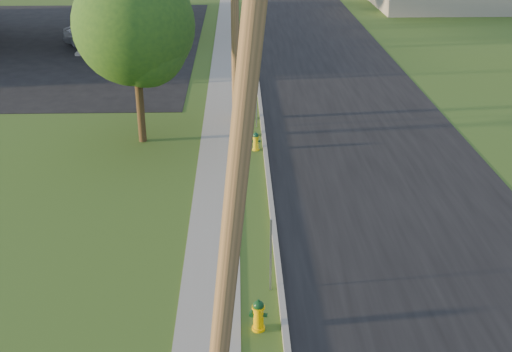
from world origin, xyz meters
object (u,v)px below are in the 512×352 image
(fuel_pump_ne, at_px, (90,38))
(car_silver, at_px, (99,34))
(fuel_pump_se, at_px, (102,25))
(hydrant_far, at_px, (248,65))
(utility_pole_near, at_px, (232,220))
(hydrant_near, at_px, (258,315))
(hydrant_mid, at_px, (256,141))
(utility_pole_mid, at_px, (235,2))
(tree_verge, at_px, (137,30))

(fuel_pump_ne, distance_m, car_silver, 1.09)
(fuel_pump_se, bearing_deg, hydrant_far, -43.37)
(hydrant_far, bearing_deg, fuel_pump_ne, 152.29)
(utility_pole_near, bearing_deg, hydrant_near, 82.16)
(utility_pole_near, bearing_deg, car_silver, 104.91)
(fuel_pump_se, distance_m, hydrant_mid, 22.68)
(utility_pole_mid, relative_size, tree_verge, 1.44)
(fuel_pump_se, bearing_deg, utility_pole_near, -75.73)
(tree_verge, xyz_separation_m, hydrant_far, (4.22, 10.50, -4.05))
(utility_pole_mid, xyz_separation_m, hydrant_mid, (0.75, -3.53, -4.60))
(utility_pole_mid, bearing_deg, fuel_pump_ne, 124.40)
(hydrant_near, xyz_separation_m, hydrant_far, (0.14, 22.35, -0.07))
(car_silver, bearing_deg, hydrant_near, -143.56)
(hydrant_mid, bearing_deg, car_silver, 117.85)
(hydrant_mid, bearing_deg, hydrant_near, -91.30)
(hydrant_near, bearing_deg, fuel_pump_ne, 108.97)
(tree_verge, xyz_separation_m, hydrant_mid, (4.33, -1.02, -4.02))
(fuel_pump_ne, bearing_deg, car_silver, 69.78)
(tree_verge, bearing_deg, car_silver, 106.63)
(hydrant_far, distance_m, car_silver, 10.98)
(utility_pole_mid, xyz_separation_m, hydrant_far, (0.64, 7.99, -4.63))
(hydrant_mid, bearing_deg, tree_verge, 166.80)
(utility_pole_near, relative_size, hydrant_mid, 13.03)
(utility_pole_near, xyz_separation_m, hydrant_near, (0.50, 3.64, -4.41))
(hydrant_mid, relative_size, hydrant_far, 1.09)
(tree_verge, height_order, hydrant_near, tree_verge)
(tree_verge, distance_m, hydrant_near, 13.15)
(utility_pole_near, distance_m, hydrant_near, 5.74)
(hydrant_mid, height_order, car_silver, car_silver)
(hydrant_near, distance_m, hydrant_far, 22.35)
(hydrant_mid, bearing_deg, hydrant_far, 90.55)
(fuel_pump_ne, bearing_deg, utility_pole_near, -73.98)
(utility_pole_near, bearing_deg, fuel_pump_ne, 106.02)
(tree_verge, relative_size, hydrant_near, 8.41)
(utility_pole_mid, distance_m, fuel_pump_se, 19.65)
(hydrant_mid, xyz_separation_m, car_silver, (-9.27, 17.55, 0.40))
(tree_verge, bearing_deg, utility_pole_mid, 35.01)
(hydrant_far, bearing_deg, tree_verge, -111.91)
(utility_pole_near, bearing_deg, fuel_pump_se, 104.27)
(utility_pole_near, distance_m, hydrant_mid, 15.16)
(utility_pole_near, xyz_separation_m, fuel_pump_ne, (-8.90, 31.00, -4.08))
(utility_pole_mid, height_order, hydrant_mid, utility_pole_mid)
(fuel_pump_se, height_order, hydrant_near, fuel_pump_se)
(utility_pole_near, distance_m, hydrant_far, 26.38)
(tree_verge, relative_size, hydrant_far, 10.21)
(hydrant_mid, height_order, hydrant_far, hydrant_mid)
(utility_pole_mid, relative_size, hydrant_near, 12.13)
(fuel_pump_se, distance_m, hydrant_near, 32.74)
(fuel_pump_se, bearing_deg, utility_pole_mid, -62.37)
(tree_verge, xyz_separation_m, hydrant_near, (4.09, -11.85, -3.98))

